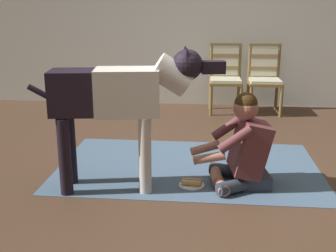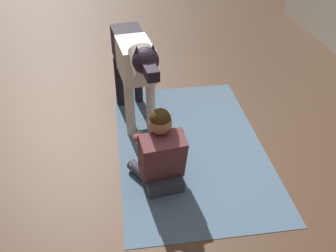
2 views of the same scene
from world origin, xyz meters
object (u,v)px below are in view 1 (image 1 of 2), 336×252
at_px(large_dog, 121,97).
at_px(hot_dog_on_plate, 192,183).
at_px(person_sitting_on_floor, 243,148).
at_px(dining_chair_right_of_pair, 265,75).
at_px(dining_chair_left_of_pair, 226,74).

bearing_deg(large_dog, hot_dog_on_plate, 8.04).
relative_size(person_sitting_on_floor, large_dog, 0.52).
distance_m(dining_chair_right_of_pair, large_dog, 3.22).
bearing_deg(large_dog, dining_chair_left_of_pair, 71.48).
bearing_deg(hot_dog_on_plate, large_dog, -171.96).
bearing_deg(dining_chair_left_of_pair, person_sitting_on_floor, -88.62).
relative_size(dining_chair_right_of_pair, hot_dog_on_plate, 4.40).
xyz_separation_m(dining_chair_left_of_pair, hot_dog_on_plate, (-0.37, -2.76, -0.52)).
distance_m(person_sitting_on_floor, large_dog, 1.12).
height_order(dining_chair_left_of_pair, person_sitting_on_floor, dining_chair_left_of_pair).
distance_m(dining_chair_left_of_pair, large_dog, 3.00).
bearing_deg(person_sitting_on_floor, dining_chair_left_of_pair, 91.38).
height_order(person_sitting_on_floor, hot_dog_on_plate, person_sitting_on_floor).
relative_size(dining_chair_left_of_pair, large_dog, 0.62).
height_order(dining_chair_left_of_pair, large_dog, large_dog).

